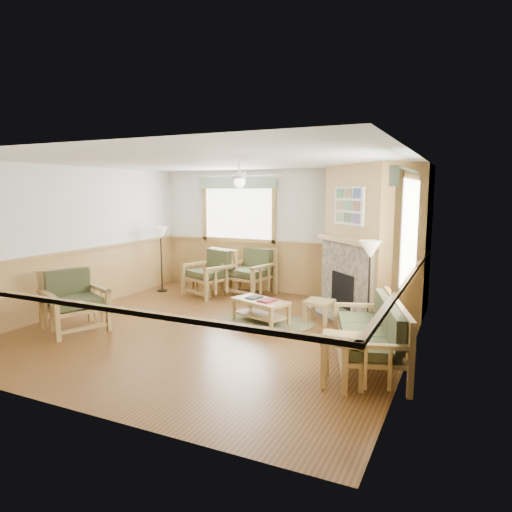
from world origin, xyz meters
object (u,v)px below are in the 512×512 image
at_px(armchair_back_right, 250,272).
at_px(end_table_chairs, 209,283).
at_px(armchair_back_left, 209,273).
at_px(floor_lamp_right, 369,289).
at_px(armchair_left, 74,301).
at_px(sofa, 368,334).
at_px(coffee_table, 260,311).
at_px(floor_lamp_left, 161,259).
at_px(end_table_sofa, 343,360).
at_px(footstool, 319,311).

height_order(armchair_back_right, end_table_chairs, armchair_back_right).
relative_size(armchair_back_left, floor_lamp_right, 0.65).
bearing_deg(armchair_left, sofa, -59.76).
xyz_separation_m(sofa, coffee_table, (-2.08, 1.21, -0.23)).
xyz_separation_m(coffee_table, floor_lamp_right, (1.82, 0.05, 0.55)).
bearing_deg(floor_lamp_right, floor_lamp_left, 165.71).
distance_m(sofa, armchair_back_right, 4.40).
distance_m(sofa, armchair_back_left, 4.72).
bearing_deg(armchair_left, armchair_back_left, 12.11).
bearing_deg(armchair_back_right, coffee_table, -46.63).
xyz_separation_m(sofa, armchair_left, (-4.59, -0.49, 0.06)).
distance_m(sofa, floor_lamp_left, 5.68).
height_order(floor_lamp_left, floor_lamp_right, floor_lamp_right).
height_order(end_table_sofa, floor_lamp_right, floor_lamp_right).
xyz_separation_m(coffee_table, floor_lamp_left, (-3.02, 1.28, 0.53)).
xyz_separation_m(armchair_back_left, floor_lamp_right, (3.68, -1.35, 0.26)).
bearing_deg(armchair_back_left, sofa, -13.06).
bearing_deg(armchair_left, floor_lamp_right, -43.95).
distance_m(end_table_sofa, floor_lamp_right, 1.97).
relative_size(sofa, armchair_back_right, 1.88).
xyz_separation_m(armchair_back_left, floor_lamp_left, (-1.17, -0.11, 0.24)).
distance_m(armchair_back_left, end_table_chairs, 0.23).
xyz_separation_m(end_table_sofa, footstool, (-1.01, 2.28, -0.09)).
bearing_deg(armchair_left, end_table_sofa, -68.05).
xyz_separation_m(sofa, end_table_sofa, (-0.15, -0.66, -0.15)).
relative_size(armchair_left, footstool, 2.18).
xyz_separation_m(coffee_table, footstool, (0.92, 0.41, -0.00)).
height_order(armchair_back_right, floor_lamp_right, floor_lamp_right).
bearing_deg(floor_lamp_left, end_table_sofa, -32.44).
bearing_deg(coffee_table, floor_lamp_right, 21.88).
relative_size(armchair_back_left, end_table_sofa, 1.72).
bearing_deg(sofa, armchair_left, -102.12).
distance_m(sofa, end_table_sofa, 0.69).
xyz_separation_m(armchair_back_right, coffee_table, (1.10, -1.84, -0.30)).
relative_size(armchair_back_right, floor_lamp_right, 0.66).
xyz_separation_m(armchair_back_right, armchair_left, (-1.42, -3.53, -0.01)).
relative_size(coffee_table, floor_lamp_left, 0.68).
xyz_separation_m(sofa, footstool, (-1.16, 1.62, -0.24)).
height_order(footstool, floor_lamp_left, floor_lamp_left).
distance_m(armchair_back_left, floor_lamp_right, 3.93).
relative_size(armchair_back_right, coffee_table, 1.01).
bearing_deg(floor_lamp_left, floor_lamp_right, -14.29).
relative_size(sofa, floor_lamp_right, 1.25).
relative_size(end_table_sofa, floor_lamp_right, 0.38).
bearing_deg(armchair_back_right, footstool, -22.70).
bearing_deg(footstool, sofa, -54.49).
xyz_separation_m(armchair_left, end_table_sofa, (4.44, -0.17, -0.20)).
distance_m(floor_lamp_left, floor_lamp_right, 5.00).
bearing_deg(footstool, end_table_chairs, 160.25).
height_order(armchair_back_right, floor_lamp_left, floor_lamp_left).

